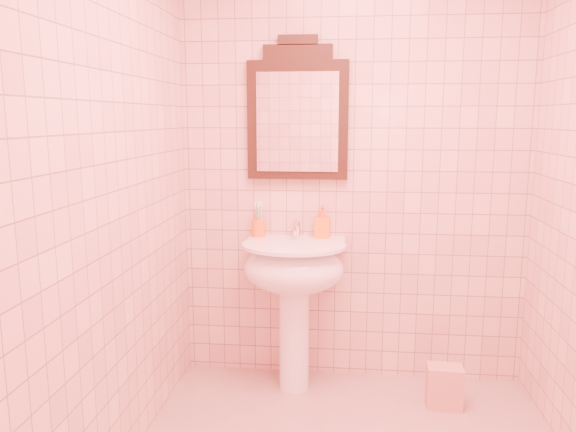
# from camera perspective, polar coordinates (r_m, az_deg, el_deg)

# --- Properties ---
(back_wall) EXTENTS (2.00, 0.02, 2.50)m
(back_wall) POSITION_cam_1_polar(r_m,az_deg,el_deg) (3.27, 6.67, 4.59)
(back_wall) COLOR beige
(back_wall) RESTS_ON floor
(pedestal_sink) EXTENTS (0.58, 0.58, 0.86)m
(pedestal_sink) POSITION_cam_1_polar(r_m,az_deg,el_deg) (3.17, 0.62, -6.35)
(pedestal_sink) COLOR white
(pedestal_sink) RESTS_ON floor
(faucet) EXTENTS (0.04, 0.16, 0.11)m
(faucet) POSITION_cam_1_polar(r_m,az_deg,el_deg) (3.24, 0.85, -1.29)
(faucet) COLOR white
(faucet) RESTS_ON pedestal_sink
(mirror) EXTENTS (0.58, 0.06, 0.80)m
(mirror) POSITION_cam_1_polar(r_m,az_deg,el_deg) (3.25, 0.99, 10.33)
(mirror) COLOR black
(mirror) RESTS_ON back_wall
(toothbrush_cup) EXTENTS (0.08, 0.08, 0.18)m
(toothbrush_cup) POSITION_cam_1_polar(r_m,az_deg,el_deg) (3.29, -3.01, -1.22)
(toothbrush_cup) COLOR orange
(toothbrush_cup) RESTS_ON pedestal_sink
(soap_dispenser) EXTENTS (0.09, 0.09, 0.19)m
(soap_dispenser) POSITION_cam_1_polar(r_m,az_deg,el_deg) (3.26, 3.51, -0.61)
(soap_dispenser) COLOR orange
(soap_dispenser) RESTS_ON pedestal_sink
(towel) EXTENTS (0.20, 0.14, 0.23)m
(towel) POSITION_cam_1_polar(r_m,az_deg,el_deg) (3.29, 15.60, -16.35)
(towel) COLOR tan
(towel) RESTS_ON floor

